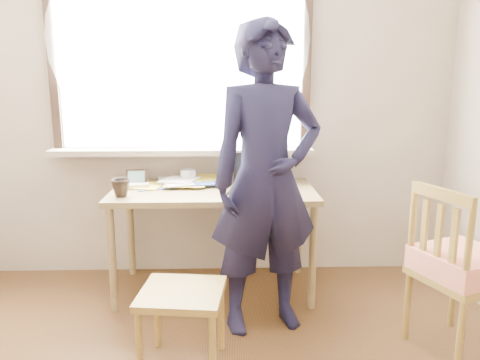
{
  "coord_description": "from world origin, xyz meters",
  "views": [
    {
      "loc": [
        0.11,
        -1.39,
        1.43
      ],
      "look_at": [
        0.18,
        0.95,
        0.92
      ],
      "focal_mm": 35.0,
      "sensor_mm": 36.0,
      "label": 1
    }
  ],
  "objects_px": {
    "desk": "(214,200)",
    "person": "(266,180)",
    "laptop": "(257,182)",
    "mug_dark": "(121,188)",
    "work_chair": "(182,302)",
    "side_chair": "(459,266)",
    "mug_white": "(188,176)"
  },
  "relations": [
    {
      "from": "desk",
      "to": "person",
      "type": "relative_size",
      "value": 0.76
    },
    {
      "from": "laptop",
      "to": "mug_dark",
      "type": "relative_size",
      "value": 3.34
    },
    {
      "from": "desk",
      "to": "work_chair",
      "type": "bearing_deg",
      "value": -98.99
    },
    {
      "from": "side_chair",
      "to": "mug_white",
      "type": "bearing_deg",
      "value": 146.2
    },
    {
      "from": "mug_white",
      "to": "mug_dark",
      "type": "relative_size",
      "value": 0.96
    },
    {
      "from": "laptop",
      "to": "person",
      "type": "bearing_deg",
      "value": -87.09
    },
    {
      "from": "desk",
      "to": "mug_white",
      "type": "bearing_deg",
      "value": 129.0
    },
    {
      "from": "laptop",
      "to": "person",
      "type": "relative_size",
      "value": 0.22
    },
    {
      "from": "desk",
      "to": "side_chair",
      "type": "height_order",
      "value": "side_chair"
    },
    {
      "from": "desk",
      "to": "work_chair",
      "type": "distance_m",
      "value": 0.94
    },
    {
      "from": "work_chair",
      "to": "mug_white",
      "type": "bearing_deg",
      "value": 92.42
    },
    {
      "from": "mug_white",
      "to": "work_chair",
      "type": "relative_size",
      "value": 0.25
    },
    {
      "from": "mug_white",
      "to": "work_chair",
      "type": "bearing_deg",
      "value": -87.58
    },
    {
      "from": "mug_white",
      "to": "person",
      "type": "xyz_separation_m",
      "value": [
        0.49,
        -0.7,
        0.12
      ]
    },
    {
      "from": "laptop",
      "to": "mug_white",
      "type": "distance_m",
      "value": 0.54
    },
    {
      "from": "laptop",
      "to": "mug_dark",
      "type": "distance_m",
      "value": 0.87
    },
    {
      "from": "mug_dark",
      "to": "side_chair",
      "type": "xyz_separation_m",
      "value": [
        1.87,
        -0.59,
        -0.29
      ]
    },
    {
      "from": "desk",
      "to": "mug_dark",
      "type": "height_order",
      "value": "mug_dark"
    },
    {
      "from": "laptop",
      "to": "mug_dark",
      "type": "bearing_deg",
      "value": -170.18
    },
    {
      "from": "person",
      "to": "mug_white",
      "type": "bearing_deg",
      "value": 110.07
    },
    {
      "from": "mug_dark",
      "to": "side_chair",
      "type": "relative_size",
      "value": 0.13
    },
    {
      "from": "desk",
      "to": "mug_white",
      "type": "xyz_separation_m",
      "value": [
        -0.19,
        0.23,
        0.12
      ]
    },
    {
      "from": "work_chair",
      "to": "side_chair",
      "type": "bearing_deg",
      "value": 4.45
    },
    {
      "from": "mug_white",
      "to": "side_chair",
      "type": "xyz_separation_m",
      "value": [
        1.49,
        -0.99,
        -0.28
      ]
    },
    {
      "from": "work_chair",
      "to": "desk",
      "type": "bearing_deg",
      "value": 81.01
    },
    {
      "from": "mug_white",
      "to": "work_chair",
      "type": "height_order",
      "value": "mug_white"
    },
    {
      "from": "laptop",
      "to": "side_chair",
      "type": "relative_size",
      "value": 0.43
    },
    {
      "from": "desk",
      "to": "mug_dark",
      "type": "distance_m",
      "value": 0.61
    },
    {
      "from": "work_chair",
      "to": "mug_dark",
      "type": "bearing_deg",
      "value": 121.73
    },
    {
      "from": "desk",
      "to": "person",
      "type": "height_order",
      "value": "person"
    },
    {
      "from": "desk",
      "to": "work_chair",
      "type": "xyz_separation_m",
      "value": [
        -0.14,
        -0.88,
        -0.29
      ]
    },
    {
      "from": "laptop",
      "to": "mug_dark",
      "type": "xyz_separation_m",
      "value": [
        -0.86,
        -0.15,
        -0.0
      ]
    }
  ]
}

